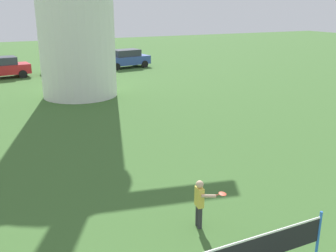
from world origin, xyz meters
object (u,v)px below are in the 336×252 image
at_px(parked_car_red, 0,67).
at_px(parked_car_green, 68,63).
at_px(parked_car_blue, 126,58).
at_px(player_far, 200,201).

xyz_separation_m(parked_car_red, parked_car_green, (5.04, 0.06, -0.00)).
relative_size(parked_car_green, parked_car_blue, 0.96).
xyz_separation_m(parked_car_green, parked_car_blue, (5.11, 0.67, 0.00)).
distance_m(player_far, parked_car_green, 24.11).
relative_size(parked_car_red, parked_car_green, 1.06).
xyz_separation_m(parked_car_red, parked_car_blue, (10.15, 0.74, -0.00)).
relative_size(player_far, parked_car_blue, 0.30).
height_order(player_far, parked_car_green, parked_car_green).
height_order(player_far, parked_car_blue, parked_car_blue).
bearing_deg(parked_car_blue, player_far, -105.77).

